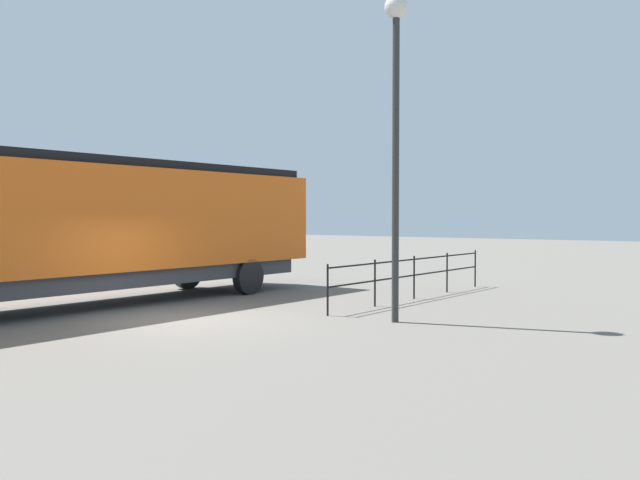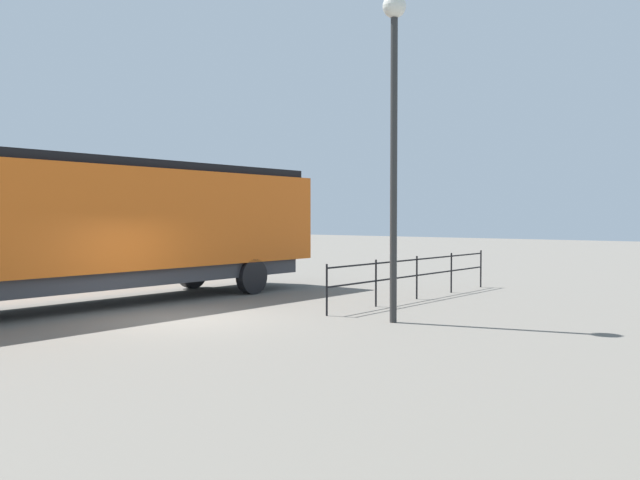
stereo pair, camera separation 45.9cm
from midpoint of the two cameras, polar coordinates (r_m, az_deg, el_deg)
ground_plane at (r=16.29m, az=-12.31°, el=-6.58°), size 120.00×120.00×0.00m
locomotive at (r=19.38m, az=-18.59°, el=1.34°), size 3.09×15.03×3.95m
lamp_post at (r=15.74m, az=5.54°, el=11.98°), size 0.53×0.53×7.39m
platform_fence at (r=20.05m, az=7.25°, el=-2.59°), size 0.05×8.60×1.26m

